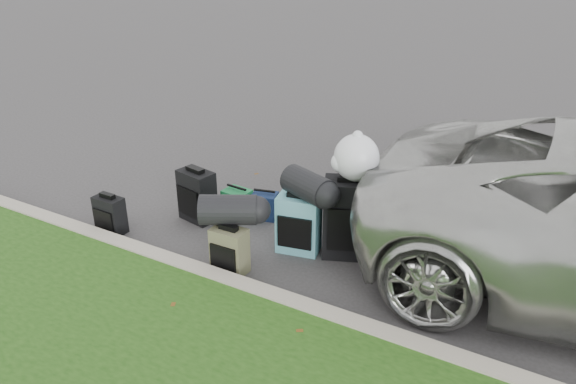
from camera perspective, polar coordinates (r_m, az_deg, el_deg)
The scene contains 12 objects.
ground at distance 6.18m, azimuth -0.11°, elevation -5.50°, with size 120.00×120.00×0.00m, color #383535.
curb at distance 5.43m, azimuth -5.44°, elevation -9.47°, with size 120.00×0.18×0.15m, color #9E937F.
suitcase_small_black at distance 6.67m, azimuth -17.62°, elevation -2.22°, with size 0.35×0.19×0.43m, color black.
suitcase_large_black_left at distance 6.68m, azimuth -9.22°, elevation -0.38°, with size 0.43×0.26×0.62m, color black.
suitcase_olive at distance 5.66m, azimuth -5.95°, elevation -5.95°, with size 0.35×0.22×0.48m, color #484830.
suitcase_teal at distance 5.95m, azimuth 1.09°, elevation -3.27°, with size 0.45×0.27×0.64m, color teal.
suitcase_large_black_right at distance 5.87m, azimuth 6.42°, elevation -2.67°, with size 0.57×0.34×0.85m, color black.
tote_green at distance 6.74m, azimuth -5.18°, elevation -1.17°, with size 0.31×0.24×0.35m, color #1B7D3F.
tote_navy at distance 6.71m, azimuth -2.38°, elevation -1.39°, with size 0.29×0.23×0.31m, color #16264D.
duffel_left at distance 5.58m, azimuth -6.09°, elevation -1.81°, with size 0.30×0.30×0.57m, color black.
duffel_right at distance 5.69m, azimuth 2.04°, elevation 0.62°, with size 0.30×0.30×0.54m, color black.
trash_bag at distance 5.64m, azimuth 6.97°, elevation 3.47°, with size 0.46×0.46×0.46m, color white.
Camera 1 is at (2.65, -4.61, 3.15)m, focal length 35.00 mm.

